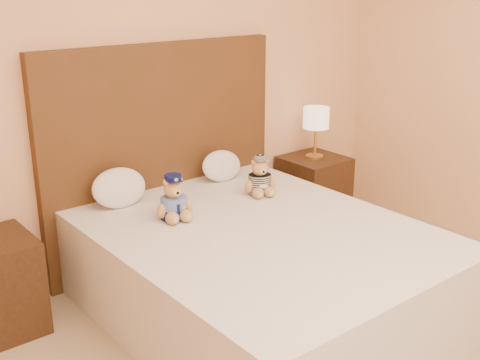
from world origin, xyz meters
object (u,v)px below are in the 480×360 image
Objects in this scene: teddy_police at (174,197)px; teddy_prisoner at (260,176)px; bed at (260,273)px; lamp at (316,120)px; pillow_right at (221,164)px; nightstand_right at (313,191)px; pillow_left at (119,186)px.

teddy_police is 1.08× the size of teddy_prisoner.
bed is 5.00× the size of lamp.
pillow_right is (-0.89, 0.03, -0.19)m from lamp.
nightstand_right is 2.07× the size of teddy_police.
pillow_left is 1.14× the size of pillow_right.
teddy_police is at bearing -166.72° from nightstand_right.
pillow_right is (-0.02, 0.39, -0.01)m from teddy_prisoner.
lamp reaches higher than pillow_right.
pillow_left is (-1.69, 0.03, 0.40)m from nightstand_right.
lamp is 0.91m from pillow_right.
pillow_right reaches higher than nightstand_right.
bed is 6.36× the size of pillow_right.
teddy_prisoner is (-0.88, -0.36, -0.18)m from lamp.
pillow_right is (0.65, 0.39, -0.02)m from teddy_police.
pillow_left reaches higher than pillow_right.
lamp reaches higher than pillow_left.
lamp is 1.59m from teddy_police.
bed is at bearing -113.24° from pillow_right.
lamp reaches higher than teddy_prisoner.
bed is at bearing -147.38° from nightstand_right.
bed is 5.58× the size of pillow_left.
pillow_left is 0.79m from pillow_right.
bed is at bearing -45.36° from teddy_police.
pillow_right is (-0.89, 0.03, 0.39)m from nightstand_right.
pillow_left is (-1.69, 0.03, -0.17)m from lamp.
teddy_police is at bearing -148.71° from pillow_right.
lamp is 1.12× the size of pillow_left.
pillow_left is at bearing 117.70° from bed.
teddy_prisoner is 0.78× the size of pillow_right.
pillow_right is (0.79, 0.00, -0.02)m from pillow_left.
teddy_prisoner is (0.37, 0.44, 0.40)m from bed.
nightstand_right is at bearing 0.00° from lamp.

